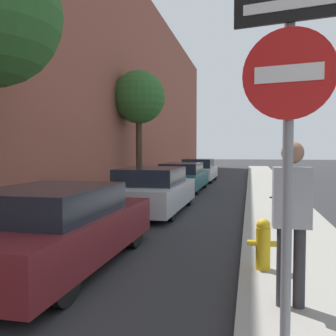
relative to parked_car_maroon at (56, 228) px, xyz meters
The scene contains 13 objects.
ground_plane 10.00m from the parked_car_maroon, 84.53° to the left, with size 120.00×120.00×0.00m, color #28282B.
sidewalk_left 10.14m from the parked_car_maroon, 101.09° to the left, with size 2.00×52.00×0.12m.
sidewalk_right 10.67m from the parked_car_maroon, 68.81° to the left, with size 2.00×52.00×0.12m.
building_facade_left 11.53m from the parked_car_maroon, 108.36° to the left, with size 0.70×52.00×10.90m.
parked_car_maroon is the anchor object (origin of this frame).
parked_car_silver 5.39m from the parked_car_maroon, 88.66° to the left, with size 1.89×4.52×1.32m.
parked_car_teal 11.22m from the parked_car_maroon, 90.14° to the left, with size 1.85×4.60×1.27m.
parked_car_white 16.41m from the parked_car_maroon, 89.97° to the left, with size 1.84×4.40×1.34m.
street_tree_far 12.09m from the parked_car_maroon, 100.61° to the left, with size 2.46×2.46×5.44m.
fire_hydrant 3.19m from the parked_car_maroon, ahead, with size 0.45×0.21×0.74m.
traffic_sign_post 4.39m from the parked_car_maroon, 39.43° to the right, with size 0.71×0.16×2.78m.
pedestrian 3.63m from the parked_car_maroon, 16.63° to the right, with size 0.41×0.24×1.82m.
bicycle 5.24m from the parked_car_maroon, 46.29° to the left, with size 0.44×1.50×0.62m.
Camera 1 is at (2.03, 0.86, 1.85)m, focal length 39.20 mm.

